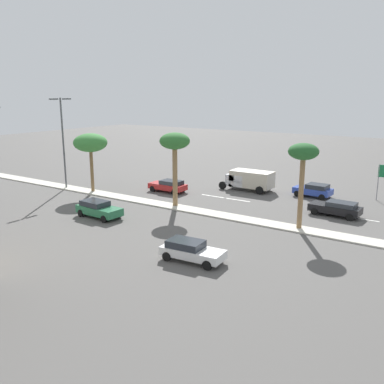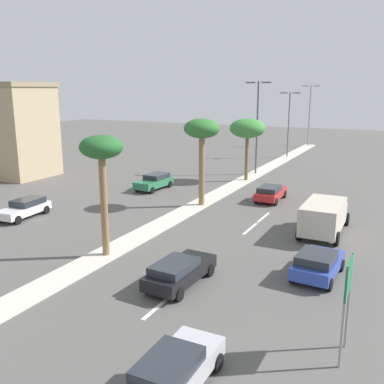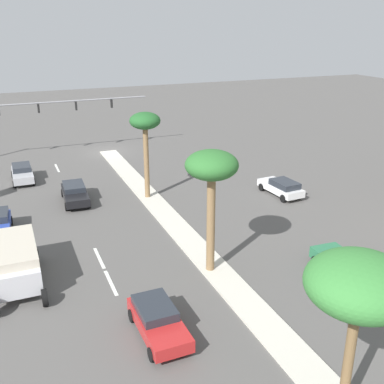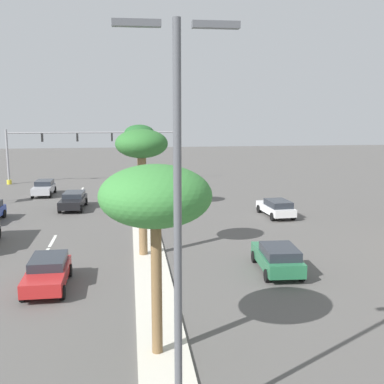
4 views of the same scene
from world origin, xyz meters
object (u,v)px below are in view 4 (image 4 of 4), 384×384
object	(u,v)px
sedan_red_far	(48,272)
sedan_black_front	(73,200)
traffic_signal_gantry	(60,146)
palm_tree_inboard	(142,149)
sedan_silver_inboard	(44,188)
palm_tree_rear	(139,138)
sedan_white_left	(276,207)
street_lamp_right	(178,204)
sedan_green_leading	(277,257)
palm_tree_near	(155,198)

from	to	relation	value
sedan_red_far	sedan_black_front	size ratio (longest dim) A/B	0.94
traffic_signal_gantry	sedan_red_far	distance (m)	33.47
palm_tree_inboard	sedan_silver_inboard	world-z (taller)	palm_tree_inboard
palm_tree_rear	sedan_white_left	xyz separation A→B (m)	(-10.52, 3.70, -5.33)
street_lamp_right	sedan_green_leading	bearing A→B (deg)	-118.23
sedan_green_leading	sedan_silver_inboard	distance (m)	29.43
traffic_signal_gantry	sedan_white_left	world-z (taller)	traffic_signal_gantry
palm_tree_inboard	sedan_green_leading	xyz separation A→B (m)	(-6.81, 3.64, -5.39)
street_lamp_right	sedan_red_far	size ratio (longest dim) A/B	2.38
sedan_white_left	sedan_red_far	bearing A→B (deg)	40.88
palm_tree_inboard	street_lamp_right	world-z (taller)	street_lamp_right
palm_tree_inboard	sedan_red_far	bearing A→B (deg)	42.70
sedan_black_front	sedan_red_far	bearing A→B (deg)	92.55
palm_tree_near	sedan_red_far	distance (m)	9.81
sedan_red_far	sedan_silver_inboard	size ratio (longest dim) A/B	1.03
palm_tree_inboard	palm_tree_near	bearing A→B (deg)	90.63
sedan_white_left	sedan_silver_inboard	xyz separation A→B (m)	(19.74, -12.16, 0.03)
sedan_black_front	palm_tree_inboard	bearing A→B (deg)	111.17
sedan_green_leading	palm_tree_near	bearing A→B (deg)	49.23
traffic_signal_gantry	sedan_white_left	xyz separation A→B (m)	(-19.03, 19.80, -3.51)
palm_tree_near	sedan_silver_inboard	world-z (taller)	palm_tree_near
sedan_green_leading	street_lamp_right	bearing A→B (deg)	61.77
palm_tree_near	sedan_green_leading	distance (m)	11.29
palm_tree_near	sedan_black_front	xyz separation A→B (m)	(5.60, -25.54, -4.78)
palm_tree_near	sedan_white_left	world-z (taller)	palm_tree_near
sedan_white_left	sedan_black_front	xyz separation A→B (m)	(16.16, -5.17, 0.01)
sedan_silver_inboard	sedan_black_front	xyz separation A→B (m)	(-3.58, 6.99, -0.02)
palm_tree_inboard	sedan_red_far	world-z (taller)	palm_tree_inboard
palm_tree_rear	sedan_green_leading	distance (m)	18.40
sedan_silver_inboard	traffic_signal_gantry	bearing A→B (deg)	-95.31
sedan_green_leading	sedan_silver_inboard	bearing A→B (deg)	-57.37
traffic_signal_gantry	sedan_white_left	size ratio (longest dim) A/B	4.41
sedan_silver_inboard	street_lamp_right	bearing A→B (deg)	104.51
palm_tree_rear	sedan_green_leading	bearing A→B (deg)	112.17
sedan_white_left	sedan_green_leading	xyz separation A→B (m)	(3.87, 12.62, 0.05)
street_lamp_right	sedan_red_far	world-z (taller)	street_lamp_right
traffic_signal_gantry	sedan_green_leading	world-z (taller)	traffic_signal_gantry
traffic_signal_gantry	sedan_green_leading	xyz separation A→B (m)	(-15.16, 32.42, -3.46)
street_lamp_right	sedan_black_front	xyz separation A→B (m)	(5.91, -29.67, -5.38)
sedan_black_front	sedan_white_left	bearing A→B (deg)	162.28
traffic_signal_gantry	sedan_black_front	distance (m)	15.32
sedan_white_left	sedan_silver_inboard	distance (m)	23.18
sedan_green_leading	sedan_silver_inboard	world-z (taller)	sedan_green_leading
palm_tree_near	street_lamp_right	xyz separation A→B (m)	(-0.31, 4.13, 0.60)
sedan_red_far	sedan_silver_inboard	distance (m)	25.82
palm_tree_rear	palm_tree_inboard	xyz separation A→B (m)	(0.16, 12.68, 0.11)
palm_tree_near	sedan_red_far	world-z (taller)	palm_tree_near
palm_tree_rear	sedan_black_front	xyz separation A→B (m)	(5.64, -1.47, -5.32)
sedan_black_front	palm_tree_near	bearing A→B (deg)	102.37
palm_tree_rear	sedan_green_leading	xyz separation A→B (m)	(-6.65, 16.32, -5.28)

